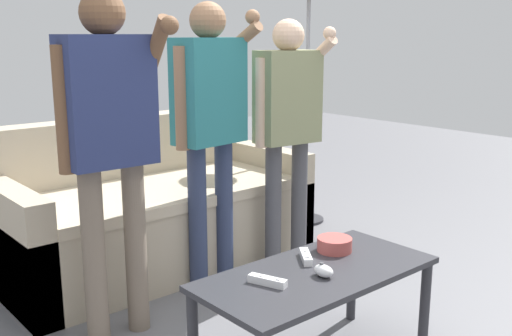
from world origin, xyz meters
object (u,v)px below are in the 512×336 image
at_px(couch, 152,213).
at_px(game_remote_wand_far, 306,257).
at_px(snack_bowl, 335,244).
at_px(coffee_table, 317,284).
at_px(player_left, 109,127).
at_px(game_remote_nunchuk, 324,271).
at_px(player_center, 210,112).
at_px(game_remote_wand_near, 267,281).
at_px(player_right, 288,116).

height_order(couch, game_remote_wand_far, couch).
height_order(couch, snack_bowl, couch).
relative_size(coffee_table, player_left, 0.65).
distance_m(coffee_table, player_left, 1.10).
distance_m(couch, coffee_table, 1.50).
xyz_separation_m(snack_bowl, game_remote_wand_far, (-0.17, 0.00, -0.01)).
height_order(game_remote_nunchuk, game_remote_wand_far, game_remote_nunchuk).
distance_m(coffee_table, player_center, 1.17).
distance_m(game_remote_nunchuk, game_remote_wand_near, 0.23).
xyz_separation_m(game_remote_nunchuk, player_left, (-0.44, 0.86, 0.51)).
height_order(coffee_table, player_center, player_center).
xyz_separation_m(coffee_table, game_remote_nunchuk, (-0.03, -0.06, 0.08)).
xyz_separation_m(coffee_table, game_remote_wand_far, (0.05, 0.11, 0.07)).
height_order(coffee_table, game_remote_nunchuk, game_remote_nunchuk).
distance_m(couch, game_remote_nunchuk, 1.57).
distance_m(snack_bowl, player_left, 1.10).
xyz_separation_m(coffee_table, game_remote_wand_near, (-0.24, 0.03, 0.07)).
bearing_deg(game_remote_wand_far, snack_bowl, -1.45).
bearing_deg(game_remote_nunchuk, player_left, 117.35).
distance_m(player_center, player_right, 0.49).
height_order(snack_bowl, player_center, player_center).
relative_size(couch, player_center, 1.20).
bearing_deg(player_center, coffee_table, -101.84).
bearing_deg(player_right, player_left, -174.95).
xyz_separation_m(player_left, player_right, (1.16, 0.10, -0.06)).
height_order(player_center, game_remote_wand_near, player_center).
bearing_deg(couch, player_right, -46.41).
distance_m(coffee_table, game_remote_wand_far, 0.14).
height_order(player_center, player_right, player_center).
bearing_deg(game_remote_nunchuk, game_remote_wand_near, 158.48).
relative_size(snack_bowl, game_remote_wand_far, 1.08).
relative_size(player_left, game_remote_wand_near, 9.90).
bearing_deg(game_remote_wand_near, snack_bowl, 9.42).
height_order(coffee_table, player_left, player_left).
height_order(coffee_table, snack_bowl, snack_bowl).
xyz_separation_m(coffee_table, player_right, (0.69, 0.90, 0.53)).
bearing_deg(player_center, game_remote_wand_far, -100.43).
distance_m(snack_bowl, player_center, 1.02).
height_order(coffee_table, player_right, player_right).
bearing_deg(game_remote_wand_near, couch, 75.77).
xyz_separation_m(player_center, player_right, (0.48, -0.09, -0.05)).
distance_m(game_remote_nunchuk, game_remote_wand_far, 0.18).
distance_m(snack_bowl, game_remote_wand_near, 0.47).
relative_size(snack_bowl, player_right, 0.10).
bearing_deg(player_left, game_remote_nunchuk, -62.65).
bearing_deg(snack_bowl, player_right, 59.36).
bearing_deg(game_remote_nunchuk, player_right, 53.32).
height_order(player_left, player_center, player_left).
bearing_deg(snack_bowl, player_left, 134.58).
distance_m(player_center, game_remote_wand_near, 1.18).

